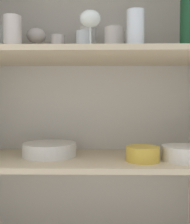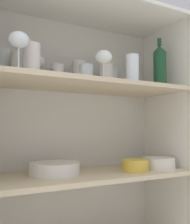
% 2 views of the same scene
% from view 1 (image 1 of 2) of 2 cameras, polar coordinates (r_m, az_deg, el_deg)
% --- Properties ---
extents(cupboard_back_panel, '(0.95, 0.02, 1.45)m').
position_cam_1_polar(cupboard_back_panel, '(1.25, -0.57, -6.25)').
color(cupboard_back_panel, silver).
rests_on(cupboard_back_panel, ground_plane).
extents(shelf_board_middle, '(0.91, 0.37, 0.02)m').
position_cam_1_polar(shelf_board_middle, '(1.07, -0.82, -10.34)').
color(shelf_board_middle, beige).
extents(shelf_board_upper, '(0.91, 0.37, 0.02)m').
position_cam_1_polar(shelf_board_upper, '(1.06, -0.83, 11.94)').
color(shelf_board_upper, beige).
extents(tumbler_glass_0, '(0.07, 0.07, 0.13)m').
position_cam_1_polar(tumbler_glass_0, '(1.18, -1.58, 14.69)').
color(tumbler_glass_0, white).
rests_on(tumbler_glass_0, shelf_board_upper).
extents(tumbler_glass_1, '(0.07, 0.07, 0.14)m').
position_cam_1_polar(tumbler_glass_1, '(1.09, -17.53, 15.81)').
color(tumbler_glass_1, silver).
rests_on(tumbler_glass_1, shelf_board_upper).
extents(tumbler_glass_2, '(0.07, 0.07, 0.12)m').
position_cam_1_polar(tumbler_glass_2, '(1.19, 8.19, 14.20)').
color(tumbler_glass_2, white).
rests_on(tumbler_glass_2, shelf_board_upper).
extents(tumbler_glass_3, '(0.06, 0.06, 0.09)m').
position_cam_1_polar(tumbler_glass_3, '(1.08, -2.37, 14.76)').
color(tumbler_glass_3, white).
rests_on(tumbler_glass_3, shelf_board_upper).
extents(tumbler_glass_4, '(0.06, 0.06, 0.14)m').
position_cam_1_polar(tumbler_glass_4, '(0.99, 8.80, 17.28)').
color(tumbler_glass_4, white).
rests_on(tumbler_glass_4, shelf_board_upper).
extents(tumbler_glass_5, '(0.07, 0.07, 0.14)m').
position_cam_1_polar(tumbler_glass_5, '(1.27, -19.05, 13.93)').
color(tumbler_glass_5, white).
rests_on(tumbler_glass_5, shelf_board_upper).
extents(tumbler_glass_6, '(0.08, 0.08, 0.11)m').
position_cam_1_polar(tumbler_glass_6, '(1.09, 4.14, 15.06)').
color(tumbler_glass_6, silver).
rests_on(tumbler_glass_6, shelf_board_upper).
extents(tumbler_glass_7, '(0.06, 0.06, 0.09)m').
position_cam_1_polar(tumbler_glass_7, '(1.16, -8.08, 13.92)').
color(tumbler_glass_7, silver).
rests_on(tumbler_glass_7, shelf_board_upper).
extents(tumbler_glass_8, '(0.07, 0.07, 0.12)m').
position_cam_1_polar(tumbler_glass_8, '(1.19, -17.39, 14.13)').
color(tumbler_glass_8, silver).
rests_on(tumbler_glass_8, shelf_board_upper).
extents(wine_glass_1, '(0.08, 0.08, 0.13)m').
position_cam_1_polar(wine_glass_1, '(1.21, -12.63, 15.75)').
color(wine_glass_1, silver).
rests_on(wine_glass_1, shelf_board_upper).
extents(wine_glass_2, '(0.08, 0.08, 0.13)m').
position_cam_1_polar(wine_glass_2, '(0.98, -0.90, 19.19)').
color(wine_glass_2, white).
rests_on(wine_glass_2, shelf_board_upper).
extents(wine_bottle, '(0.07, 0.07, 0.26)m').
position_cam_1_polar(wine_bottle, '(1.08, 19.83, 18.37)').
color(wine_bottle, '#194728').
rests_on(wine_bottle, shelf_board_upper).
extents(plate_stack_white, '(0.22, 0.22, 0.05)m').
position_cam_1_polar(plate_stack_white, '(1.11, -9.87, -8.01)').
color(plate_stack_white, silver).
rests_on(plate_stack_white, shelf_board_middle).
extents(mixing_bowl_large, '(0.16, 0.16, 0.06)m').
position_cam_1_polar(mixing_bowl_large, '(1.06, 18.73, -8.33)').
color(mixing_bowl_large, silver).
rests_on(mixing_bowl_large, shelf_board_middle).
extents(serving_bowl_small, '(0.13, 0.13, 0.06)m').
position_cam_1_polar(serving_bowl_small, '(1.01, 10.35, -8.77)').
color(serving_bowl_small, gold).
rests_on(serving_bowl_small, shelf_board_middle).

